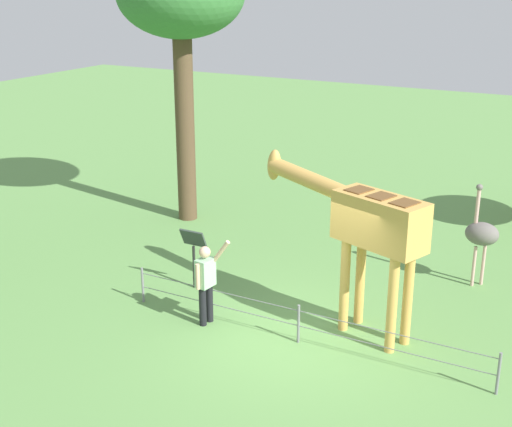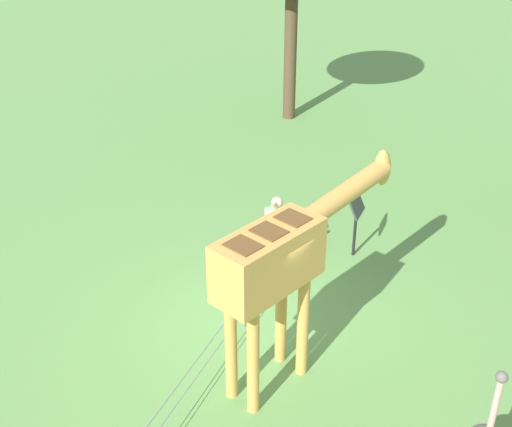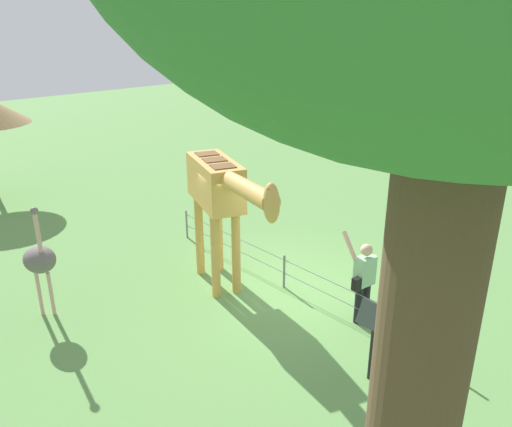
% 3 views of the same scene
% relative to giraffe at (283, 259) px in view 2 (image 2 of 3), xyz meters
% --- Properties ---
extents(ground_plane, '(60.00, 60.00, 0.00)m').
position_rel_giraffe_xyz_m(ground_plane, '(0.83, 0.83, -2.13)').
color(ground_plane, '#60934C').
extents(giraffe, '(3.68, 1.73, 3.07)m').
position_rel_giraffe_xyz_m(giraffe, '(0.00, 0.00, 0.00)').
color(giraffe, gold).
rests_on(giraffe, ground_plane).
extents(visitor, '(0.62, 0.59, 1.74)m').
position_rel_giraffe_xyz_m(visitor, '(2.69, 1.14, -1.23)').
color(visitor, black).
rests_on(visitor, ground_plane).
extents(info_sign, '(0.56, 0.21, 1.32)m').
position_rel_giraffe_xyz_m(info_sign, '(3.78, -0.09, -1.18)').
color(info_sign, black).
rests_on(info_sign, ground_plane).
extents(wire_fence, '(7.05, 0.05, 0.75)m').
position_rel_giraffe_xyz_m(wire_fence, '(0.83, 0.99, -1.73)').
color(wire_fence, slate).
rests_on(wire_fence, ground_plane).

